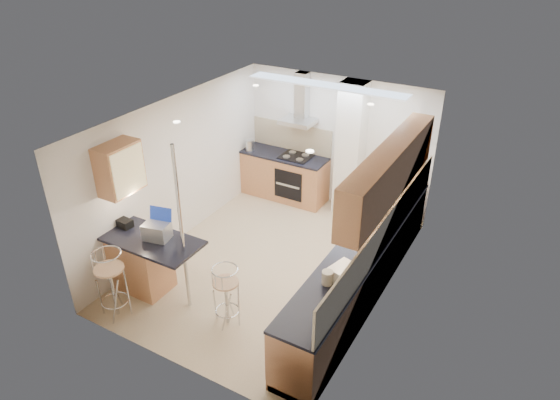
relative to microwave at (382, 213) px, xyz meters
The scene contains 16 objects.
ground 1.97m from the microwave, 157.85° to the right, with size 4.80×4.80×0.00m, color tan.
room_shell 1.31m from the microwave, 168.42° to the right, with size 3.64×4.84×2.51m.
right_counter 0.87m from the microwave, 92.38° to the right, with size 0.63×4.40×0.92m.
back_counter 2.95m from the microwave, 149.15° to the left, with size 1.70×0.63×0.92m.
peninsula 3.42m from the microwave, 142.00° to the right, with size 1.47×0.72×0.94m.
microwave is the anchor object (origin of this frame).
laptop 3.27m from the microwave, 142.09° to the right, with size 0.35×0.26×0.24m, color #9DA1A5.
bag 3.78m from the microwave, 147.95° to the right, with size 0.21×0.15×0.12m, color black.
bar_stool_near 3.96m from the microwave, 136.11° to the right, with size 0.43×0.43×1.04m, color tan, non-canonical shape.
bar_stool_end 2.58m from the microwave, 123.31° to the right, with size 0.37×0.37×0.91m, color tan, non-canonical shape.
jar_a 0.67m from the microwave, 94.52° to the left, with size 0.12×0.12×0.17m, color white.
jar_b 0.88m from the microwave, 87.81° to the left, with size 0.11×0.11×0.13m, color white.
jar_c 1.73m from the microwave, 92.90° to the right, with size 0.14×0.14×0.18m, color #B3A78F.
jar_d 1.55m from the microwave, 91.07° to the right, with size 0.10×0.10×0.14m, color silver.
bread_bin 1.53m from the microwave, 88.34° to the right, with size 0.27×0.34×0.18m, color white.
kettle 3.42m from the microwave, 157.62° to the left, with size 0.16×0.16×0.22m, color silver.
Camera 1 is at (3.35, -5.65, 4.81)m, focal length 32.00 mm.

